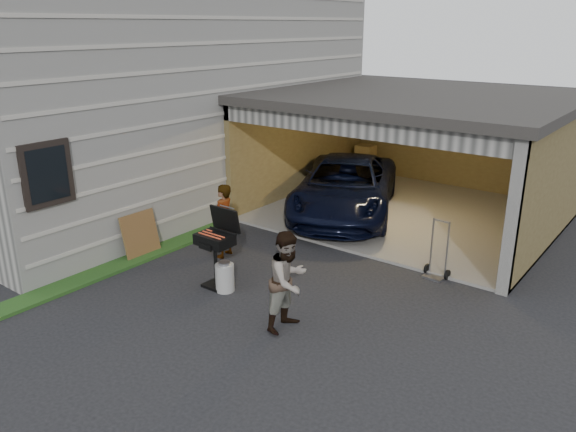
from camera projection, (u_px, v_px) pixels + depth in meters
name	position (u px, v px, depth m)	size (l,w,h in m)	color
ground	(192.00, 306.00, 9.19)	(80.00, 80.00, 0.00)	black
house	(140.00, 89.00, 14.75)	(7.00, 11.00, 5.50)	#474744
groundcover_strip	(59.00, 289.00, 9.72)	(0.50, 8.00, 0.06)	#193814
garage	(422.00, 136.00, 13.24)	(6.80, 6.30, 2.90)	#605E59
minivan	(345.00, 189.00, 13.32)	(2.18, 4.72, 1.31)	black
woman	(223.00, 221.00, 10.93)	(0.54, 0.35, 1.48)	silver
man	(288.00, 281.00, 8.30)	(0.75, 0.59, 1.55)	#512A20
bbq_grill	(216.00, 242.00, 9.65)	(0.62, 0.55, 1.39)	black
propane_tank	(225.00, 278.00, 9.64)	(0.33, 0.33, 0.49)	#ADACA9
plywood_panel	(140.00, 235.00, 11.04)	(0.04, 0.80, 0.90)	#56371D
hand_truck	(436.00, 266.00, 10.17)	(0.46, 0.36, 1.10)	slate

